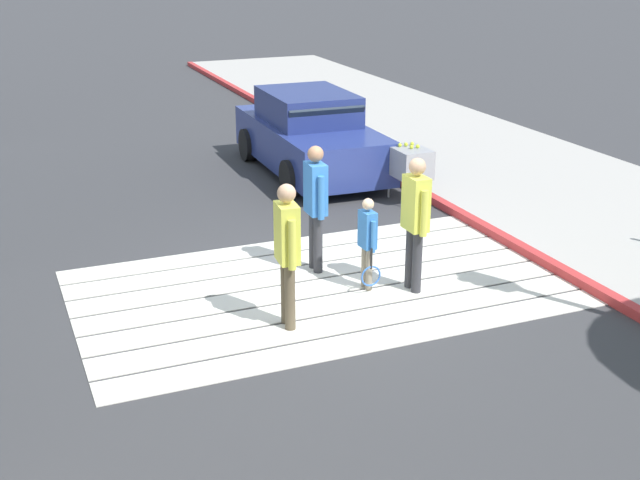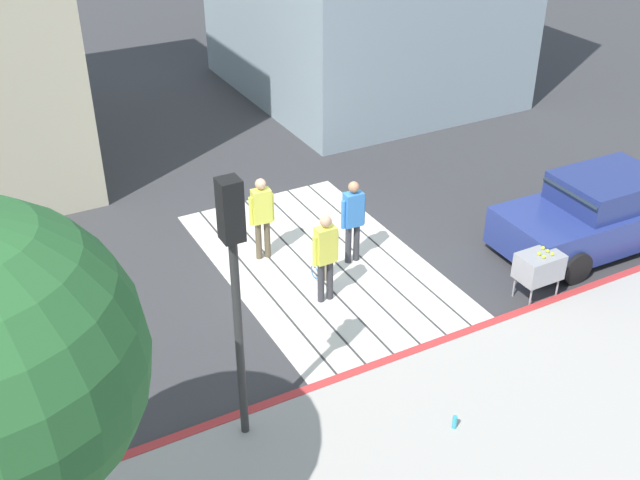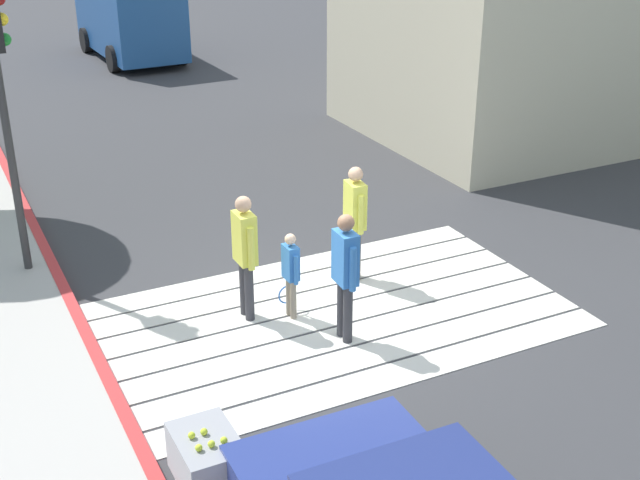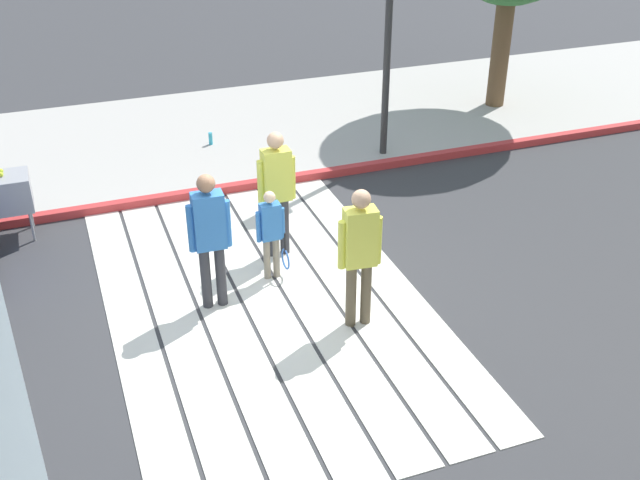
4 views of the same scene
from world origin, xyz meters
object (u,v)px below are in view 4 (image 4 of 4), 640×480
(water_bottle, at_px, (211,139))
(pedestrian_adult_lead, at_px, (277,186))
(pedestrian_adult_trailing, at_px, (210,232))
(tennis_ball_cart, at_px, (1,194))
(pedestrian_adult_side, at_px, (360,249))
(pedestrian_child_with_racket, at_px, (271,230))

(water_bottle, relative_size, pedestrian_adult_lead, 0.12)
(water_bottle, bearing_deg, pedestrian_adult_trailing, -12.68)
(tennis_ball_cart, relative_size, pedestrian_adult_trailing, 0.57)
(pedestrian_adult_trailing, bearing_deg, pedestrian_adult_side, 57.28)
(pedestrian_adult_lead, bearing_deg, pedestrian_adult_side, 11.66)
(tennis_ball_cart, xyz_separation_m, water_bottle, (-2.12, 3.45, -0.47))
(water_bottle, distance_m, pedestrian_child_with_racket, 4.50)
(tennis_ball_cart, distance_m, pedestrian_child_with_racket, 3.99)
(water_bottle, bearing_deg, pedestrian_child_with_racket, -2.87)
(pedestrian_adult_lead, bearing_deg, tennis_ball_cart, -117.28)
(pedestrian_adult_side, bearing_deg, pedestrian_adult_trailing, -122.72)
(water_bottle, relative_size, pedestrian_child_with_racket, 0.18)
(water_bottle, bearing_deg, pedestrian_adult_lead, 0.44)
(pedestrian_adult_trailing, distance_m, pedestrian_adult_side, 1.80)
(pedestrian_adult_side, bearing_deg, pedestrian_adult_lead, -168.34)
(tennis_ball_cart, relative_size, pedestrian_adult_side, 0.57)
(pedestrian_adult_lead, height_order, pedestrian_adult_side, pedestrian_adult_lead)
(pedestrian_adult_lead, distance_m, pedestrian_adult_side, 1.94)
(water_bottle, xyz_separation_m, pedestrian_adult_trailing, (4.84, -1.09, 0.81))
(pedestrian_adult_side, height_order, pedestrian_child_with_racket, pedestrian_adult_side)
(pedestrian_adult_trailing, bearing_deg, pedestrian_adult_lead, 129.57)
(pedestrian_adult_trailing, bearing_deg, tennis_ball_cart, -139.04)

